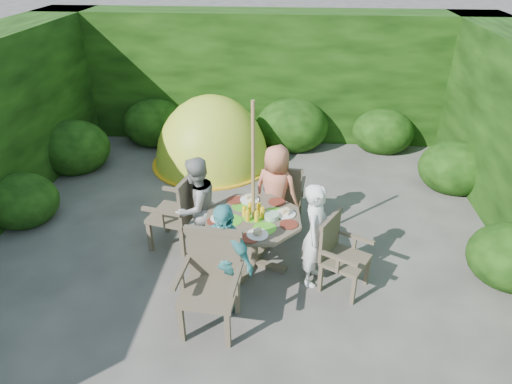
# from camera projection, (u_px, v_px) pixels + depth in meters

# --- Properties ---
(ground) EXTENTS (60.00, 60.00, 0.00)m
(ground) POSITION_uv_depth(u_px,v_px,m) (245.00, 237.00, 6.48)
(ground) COLOR #413F3A
(ground) RESTS_ON ground
(hedge_enclosure) EXTENTS (9.00, 9.00, 2.50)m
(hedge_enclosure) POSITION_uv_depth(u_px,v_px,m) (253.00, 121.00, 7.03)
(hedge_enclosure) COLOR black
(hedge_enclosure) RESTS_ON ground
(patio_table) EXTENTS (1.57, 1.57, 0.87)m
(patio_table) POSITION_uv_depth(u_px,v_px,m) (254.00, 225.00, 5.66)
(patio_table) COLOR #42392B
(patio_table) RESTS_ON ground
(parasol_pole) EXTENTS (0.06, 0.06, 2.20)m
(parasol_pole) POSITION_uv_depth(u_px,v_px,m) (253.00, 190.00, 5.42)
(parasol_pole) COLOR olive
(parasol_pole) RESTS_ON ground
(garden_chair_right) EXTENTS (0.67, 0.70, 0.90)m
(garden_chair_right) POSITION_uv_depth(u_px,v_px,m) (340.00, 253.00, 5.36)
(garden_chair_right) COLOR #42392B
(garden_chair_right) RESTS_ON ground
(garden_chair_left) EXTENTS (0.67, 0.73, 1.03)m
(garden_chair_left) POSITION_uv_depth(u_px,v_px,m) (178.00, 210.00, 6.06)
(garden_chair_left) COLOR #42392B
(garden_chair_left) RESTS_ON ground
(garden_chair_back) EXTENTS (0.60, 0.54, 0.92)m
(garden_chair_back) POSITION_uv_depth(u_px,v_px,m) (284.00, 193.00, 6.59)
(garden_chair_back) COLOR #42392B
(garden_chair_back) RESTS_ON ground
(garden_chair_front) EXTENTS (0.68, 0.62, 1.06)m
(garden_chair_front) POSITION_uv_depth(u_px,v_px,m) (211.00, 280.00, 4.81)
(garden_chair_front) COLOR #42392B
(garden_chair_front) RESTS_ON ground
(child_right) EXTENTS (0.44, 0.55, 1.33)m
(child_right) POSITION_uv_depth(u_px,v_px,m) (316.00, 235.00, 5.36)
(child_right) COLOR white
(child_right) RESTS_ON ground
(child_left) EXTENTS (0.79, 0.84, 1.36)m
(child_left) POSITION_uv_depth(u_px,v_px,m) (196.00, 207.00, 5.89)
(child_left) COLOR gray
(child_left) RESTS_ON ground
(child_back) EXTENTS (0.77, 0.65, 1.34)m
(child_back) POSITION_uv_depth(u_px,v_px,m) (276.00, 191.00, 6.27)
(child_back) COLOR #CE7455
(child_back) RESTS_ON ground
(child_front) EXTENTS (0.83, 0.72, 1.34)m
(child_front) POSITION_uv_depth(u_px,v_px,m) (225.00, 257.00, 4.98)
(child_front) COLOR #4EB4B6
(child_front) RESTS_ON ground
(dome_tent) EXTENTS (2.43, 2.43, 2.57)m
(dome_tent) POSITION_uv_depth(u_px,v_px,m) (212.00, 163.00, 8.62)
(dome_tent) COLOR #C3DC2A
(dome_tent) RESTS_ON ground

